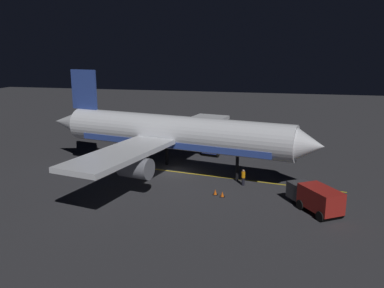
# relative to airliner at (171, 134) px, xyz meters

# --- Properties ---
(ground_plane) EXTENTS (180.00, 180.00, 0.20)m
(ground_plane) POSITION_rel_airliner_xyz_m (0.12, 0.56, -4.66)
(ground_plane) COLOR #2F2F33
(apron_guide_stripe) EXTENTS (4.71, 29.36, 0.01)m
(apron_guide_stripe) POSITION_rel_airliner_xyz_m (0.57, 4.56, -4.55)
(apron_guide_stripe) COLOR gold
(apron_guide_stripe) RESTS_ON ground_plane
(airliner) EXTENTS (31.90, 34.28, 11.59)m
(airliner) POSITION_rel_airliner_xyz_m (0.00, 0.00, 0.00)
(airliner) COLOR white
(airliner) RESTS_ON ground_plane
(baggage_truck) EXTENTS (5.93, 4.91, 2.33)m
(baggage_truck) POSITION_rel_airliner_xyz_m (8.46, 15.74, -3.35)
(baggage_truck) COLOR maroon
(baggage_truck) RESTS_ON ground_plane
(catering_truck) EXTENTS (5.89, 3.44, 2.56)m
(catering_truck) POSITION_rel_airliner_xyz_m (-9.64, 3.76, -3.27)
(catering_truck) COLOR navy
(catering_truck) RESTS_ON ground_plane
(ground_crew_worker) EXTENTS (0.40, 0.40, 1.74)m
(ground_crew_worker) POSITION_rel_airliner_xyz_m (3.00, 8.78, -3.67)
(ground_crew_worker) COLOR black
(ground_crew_worker) RESTS_ON ground_plane
(traffic_cone_near_left) EXTENTS (0.50, 0.50, 0.55)m
(traffic_cone_near_left) POSITION_rel_airliner_xyz_m (6.86, 7.16, -4.31)
(traffic_cone_near_left) COLOR #EA590F
(traffic_cone_near_left) RESTS_ON ground_plane
(traffic_cone_near_right) EXTENTS (0.50, 0.50, 0.55)m
(traffic_cone_near_right) POSITION_rel_airliner_xyz_m (6.42, 6.38, -4.31)
(traffic_cone_near_right) COLOR #EA590F
(traffic_cone_near_right) RESTS_ON ground_plane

